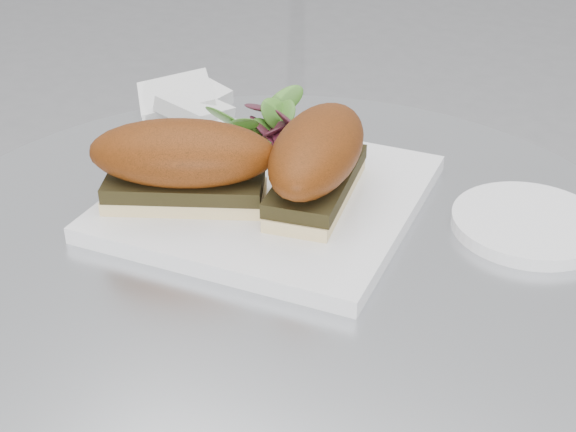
# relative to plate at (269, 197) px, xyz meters

# --- Properties ---
(plate) EXTENTS (0.29, 0.29, 0.02)m
(plate) POSITION_rel_plate_xyz_m (0.00, 0.00, 0.00)
(plate) COLOR white
(plate) RESTS_ON table
(sandwich_left) EXTENTS (0.19, 0.14, 0.08)m
(sandwich_left) POSITION_rel_plate_xyz_m (-0.06, -0.06, 0.05)
(sandwich_left) COLOR #FAE99C
(sandwich_left) RESTS_ON plate
(sandwich_right) EXTENTS (0.11, 0.18, 0.08)m
(sandwich_right) POSITION_rel_plate_xyz_m (0.05, 0.01, 0.05)
(sandwich_right) COLOR #FAE99C
(sandwich_right) RESTS_ON plate
(salad) EXTENTS (0.09, 0.09, 0.05)m
(salad) POSITION_rel_plate_xyz_m (-0.04, 0.07, 0.03)
(salad) COLOR #52902F
(salad) RESTS_ON plate
(napkin) EXTENTS (0.15, 0.15, 0.02)m
(napkin) POSITION_rel_plate_xyz_m (-0.19, 0.13, 0.00)
(napkin) COLOR white
(napkin) RESTS_ON table
(saucer) EXTENTS (0.14, 0.14, 0.01)m
(saucer) POSITION_rel_plate_xyz_m (0.23, 0.07, -0.00)
(saucer) COLOR white
(saucer) RESTS_ON table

